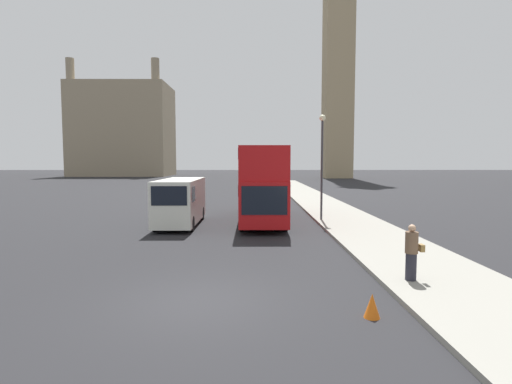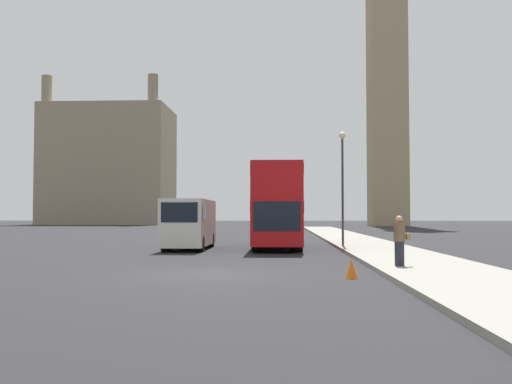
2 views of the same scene
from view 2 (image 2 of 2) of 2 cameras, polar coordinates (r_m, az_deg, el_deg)
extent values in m
plane|color=black|center=(17.15, -4.62, -8.16)|extent=(300.00, 300.00, 0.00)
cube|color=gray|center=(17.67, 18.35, -7.64)|extent=(3.78, 120.00, 0.15)
cube|color=tan|center=(95.01, 12.94, 11.45)|extent=(5.69, 5.69, 48.45)
cube|color=gray|center=(109.50, -14.41, 2.52)|extent=(22.26, 15.06, 21.57)
cylinder|color=gray|center=(108.63, -20.19, 9.64)|extent=(1.81, 1.81, 4.75)
cylinder|color=gray|center=(102.92, -10.27, 10.20)|extent=(1.81, 1.81, 4.75)
cube|color=#B71114|center=(30.58, 2.18, -2.91)|extent=(2.40, 10.28, 2.22)
cube|color=#B71114|center=(30.62, 2.18, 0.76)|extent=(2.40, 10.07, 1.69)
cube|color=black|center=(30.58, 2.18, -1.63)|extent=(2.44, 9.87, 0.55)
cube|color=black|center=(30.65, 2.17, 1.64)|extent=(2.44, 9.66, 0.55)
cube|color=black|center=(25.43, 2.11, -2.44)|extent=(2.11, 0.03, 1.33)
cylinder|color=black|center=(27.03, 0.30, -4.81)|extent=(0.67, 1.14, 1.14)
cylinder|color=black|center=(27.02, 3.97, -4.80)|extent=(0.67, 1.14, 1.14)
cylinder|color=black|center=(34.21, 0.77, -4.28)|extent=(0.67, 1.14, 1.14)
cylinder|color=black|center=(34.20, 3.67, -4.27)|extent=(0.67, 1.14, 1.14)
cube|color=silver|center=(29.22, -6.66, -3.05)|extent=(1.99, 5.89, 2.30)
cube|color=black|center=(26.31, -7.68, -2.03)|extent=(1.69, 0.02, 0.92)
cube|color=black|center=(27.33, -7.30, -2.04)|extent=(2.02, 1.06, 0.73)
cylinder|color=black|center=(27.42, -8.89, -5.12)|extent=(0.50, 0.78, 0.78)
cylinder|color=black|center=(27.16, -5.79, -5.16)|extent=(0.50, 0.78, 0.78)
cylinder|color=black|center=(31.35, -7.43, -4.77)|extent=(0.50, 0.78, 0.78)
cylinder|color=black|center=(31.12, -4.71, -4.80)|extent=(0.50, 0.78, 0.78)
cylinder|color=#23232D|center=(18.61, 14.15, -5.99)|extent=(0.30, 0.30, 0.77)
cylinder|color=brown|center=(18.58, 14.13, -3.88)|extent=(0.35, 0.35, 0.61)
sphere|color=tan|center=(18.57, 14.12, -2.63)|extent=(0.21, 0.21, 0.21)
cube|color=olive|center=(18.64, 14.97, -4.33)|extent=(0.12, 0.24, 0.20)
cylinder|color=#38383D|center=(30.11, 8.66, 0.01)|extent=(0.12, 0.12, 5.60)
sphere|color=beige|center=(30.38, 8.63, 5.63)|extent=(0.36, 0.36, 0.36)
cone|color=orange|center=(16.04, 9.53, -7.56)|extent=(0.36, 0.36, 0.55)
camera|label=1|loc=(7.45, -3.22, 11.16)|focal=28.00mm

